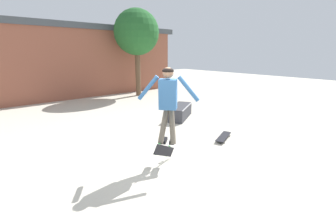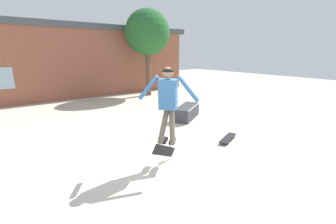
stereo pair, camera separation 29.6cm
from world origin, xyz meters
The scene contains 7 objects.
ground_plane centered at (0.00, 0.00, 0.00)m, with size 40.00×40.00×0.00m, color beige.
building_backdrop centered at (-0.03, 8.31, 1.91)m, with size 14.46×0.52×4.90m.
tree_right centered at (3.83, 6.94, 3.23)m, with size 2.30×2.30×4.41m.
skate_ledge centered at (2.58, 2.28, 0.22)m, with size 1.47×1.18×0.45m.
skater centered at (0.06, -0.04, 1.39)m, with size 0.86×0.98×1.53m.
skateboard_flipping centered at (-0.04, -0.04, 0.31)m, with size 0.77×0.32×0.55m.
skateboard_resting centered at (2.09, 0.05, 0.07)m, with size 0.86×0.50×0.08m.
Camera 1 is at (-2.70, -3.33, 2.26)m, focal length 24.00 mm.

